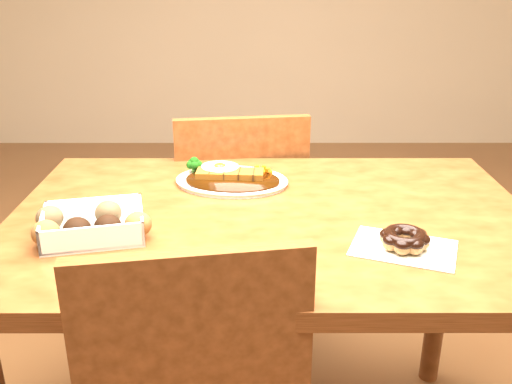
{
  "coord_description": "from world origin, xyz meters",
  "views": [
    {
      "loc": [
        -0.04,
        -1.2,
        1.29
      ],
      "look_at": [
        -0.04,
        -0.02,
        0.81
      ],
      "focal_mm": 40.0,
      "sensor_mm": 36.0,
      "label": 1
    }
  ],
  "objects_px": {
    "chair_far": "(239,222)",
    "katsu_curry_plate": "(230,178)",
    "table": "(271,252)",
    "donut_box": "(91,223)",
    "pon_de_ring": "(404,240)"
  },
  "relations": [
    {
      "from": "table",
      "to": "chair_far",
      "type": "bearing_deg",
      "value": 99.71
    },
    {
      "from": "chair_far",
      "to": "pon_de_ring",
      "type": "relative_size",
      "value": 3.62
    },
    {
      "from": "donut_box",
      "to": "pon_de_ring",
      "type": "distance_m",
      "value": 0.65
    },
    {
      "from": "pon_de_ring",
      "to": "donut_box",
      "type": "bearing_deg",
      "value": 174.73
    },
    {
      "from": "chair_far",
      "to": "pon_de_ring",
      "type": "bearing_deg",
      "value": 108.85
    },
    {
      "from": "table",
      "to": "donut_box",
      "type": "relative_size",
      "value": 4.78
    },
    {
      "from": "table",
      "to": "katsu_curry_plate",
      "type": "relative_size",
      "value": 3.86
    },
    {
      "from": "chair_far",
      "to": "katsu_curry_plate",
      "type": "relative_size",
      "value": 2.8
    },
    {
      "from": "pon_de_ring",
      "to": "katsu_curry_plate",
      "type": "bearing_deg",
      "value": 134.91
    },
    {
      "from": "table",
      "to": "pon_de_ring",
      "type": "height_order",
      "value": "pon_de_ring"
    },
    {
      "from": "chair_far",
      "to": "donut_box",
      "type": "bearing_deg",
      "value": 58.19
    },
    {
      "from": "table",
      "to": "donut_box",
      "type": "xyz_separation_m",
      "value": [
        -0.38,
        -0.11,
        0.13
      ]
    },
    {
      "from": "katsu_curry_plate",
      "to": "donut_box",
      "type": "bearing_deg",
      "value": -132.26
    },
    {
      "from": "katsu_curry_plate",
      "to": "donut_box",
      "type": "xyz_separation_m",
      "value": [
        -0.28,
        -0.31,
        0.01
      ]
    },
    {
      "from": "chair_far",
      "to": "donut_box",
      "type": "height_order",
      "value": "chair_far"
    }
  ]
}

